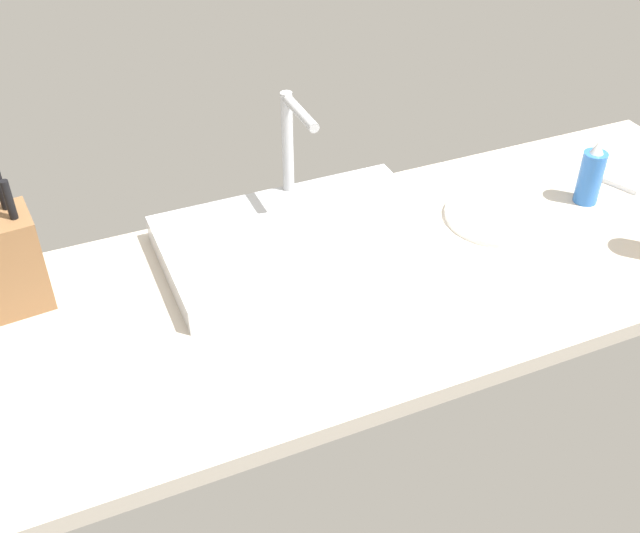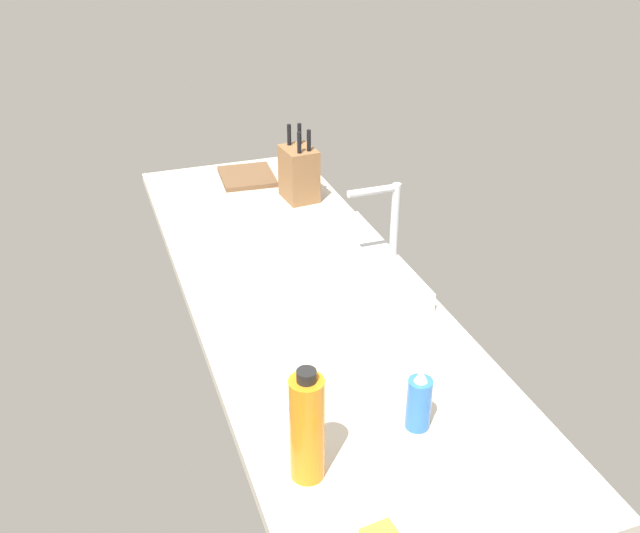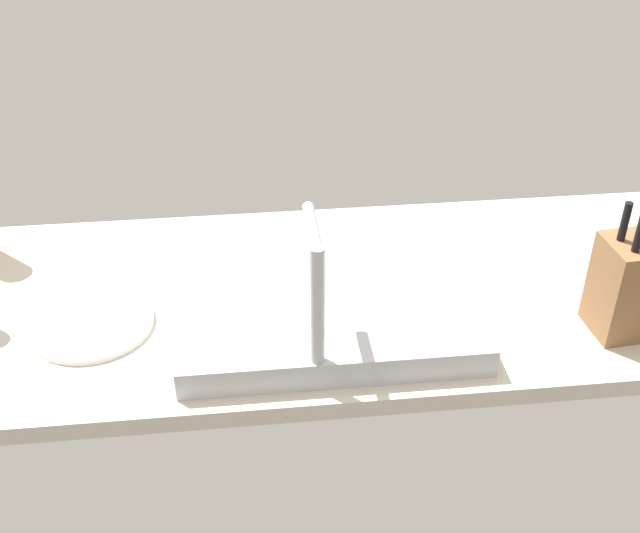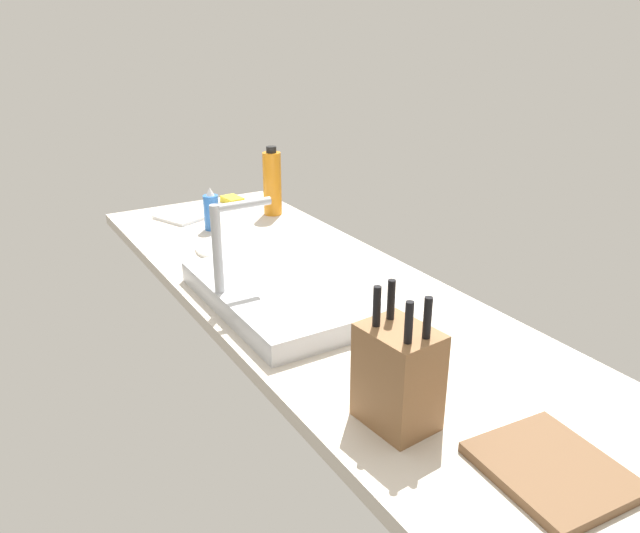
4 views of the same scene
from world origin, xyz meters
TOP-DOWN VIEW (x-y plane):
  - countertop_slab at (0.00, 0.00)cm, footprint 198.85×64.28cm
  - sink_basin at (-2.39, 12.50)cm, footprint 54.30×32.30cm
  - faucet at (1.32, 25.31)cm, footprint 5.50×15.57cm
  - knife_block at (-57.23, 17.70)cm, footprint 14.52×11.61cm
  - cutting_board at (-81.15, 4.80)cm, footprint 23.83×21.12cm
  - soap_bottle at (62.76, 4.65)cm, footprint 5.21×5.21cm
  - water_bottle at (67.88, -21.41)cm, footprint 6.69×6.69cm
  - dinner_plate at (41.27, 6.44)cm, footprint 23.12×23.12cm
  - dish_towel at (79.91, 10.32)cm, footprint 19.35×17.14cm
  - dish_sponge at (89.38, -14.40)cm, footprint 9.58×6.91cm

SIDE VIEW (x-z plane):
  - countertop_slab at x=0.00cm, z-range 0.00..3.50cm
  - dinner_plate at x=41.27cm, z-range 3.50..4.70cm
  - dish_towel at x=79.91cm, z-range 3.50..4.70cm
  - cutting_board at x=-81.15cm, z-range 3.50..5.30cm
  - dish_sponge at x=89.38cm, z-range 3.50..5.90cm
  - sink_basin at x=-2.39cm, z-range 3.50..8.90cm
  - soap_bottle at x=62.76cm, z-range 2.59..17.38cm
  - knife_block at x=-57.23cm, z-range 0.10..26.11cm
  - water_bottle at x=67.88cm, z-range 2.75..27.87cm
  - faucet at x=1.32cm, z-range 6.21..33.67cm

